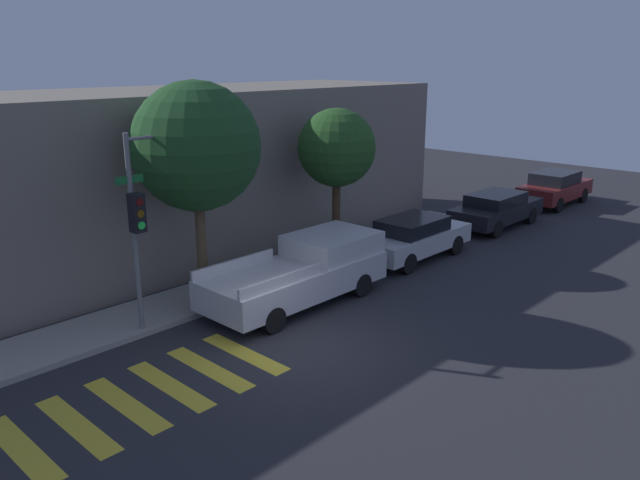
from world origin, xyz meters
TOP-DOWN VIEW (x-y plane):
  - ground_plane at (0.00, 0.00)m, footprint 60.00×60.00m
  - sidewalk at (0.00, 4.20)m, footprint 26.00×2.00m
  - building_row at (0.00, 8.60)m, footprint 26.00×6.00m
  - crosswalk at (-3.48, 0.80)m, footprint 5.40×2.60m
  - traffic_light_pole at (-1.64, 3.37)m, footprint 2.00×0.56m
  - pickup_truck at (2.22, 2.10)m, footprint 5.38×2.11m
  - sedan_near_corner at (7.37, 2.10)m, footprint 4.42×1.76m
  - sedan_middle at (12.98, 2.10)m, footprint 4.60×1.78m
  - sedan_far_end at (18.41, 2.10)m, footprint 4.42×1.76m
  - tree_near_corner at (0.19, 3.90)m, footprint 3.31×3.31m
  - tree_midblock at (5.54, 3.90)m, footprint 2.49×2.49m

SIDE VIEW (x-z plane):
  - ground_plane at x=0.00m, z-range 0.00..0.00m
  - crosswalk at x=-3.48m, z-range 0.00..0.00m
  - sidewalk at x=0.00m, z-range 0.00..0.14m
  - sedan_middle at x=12.98m, z-range 0.05..1.42m
  - sedan_near_corner at x=7.37m, z-range 0.05..1.45m
  - sedan_far_end at x=18.41m, z-range 0.04..1.55m
  - pickup_truck at x=2.22m, z-range 0.02..1.70m
  - building_row at x=0.00m, z-range 0.00..5.46m
  - traffic_light_pole at x=-1.64m, z-range 0.85..5.69m
  - tree_midblock at x=5.54m, z-range 1.21..6.16m
  - tree_near_corner at x=0.19m, z-range 1.30..7.24m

